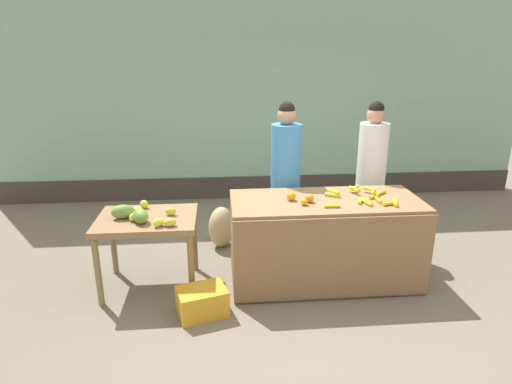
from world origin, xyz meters
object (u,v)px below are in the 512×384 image
vendor_woman_blue_shirt (285,180)px  produce_crate (202,302)px  vendor_woman_white_shirt (371,177)px  produce_sack (221,227)px

vendor_woman_blue_shirt → produce_crate: 1.73m
vendor_woman_white_shirt → produce_crate: (-1.99, -1.30, -0.77)m
vendor_woman_blue_shirt → produce_crate: bearing=-128.0°
vendor_woman_blue_shirt → vendor_woman_white_shirt: bearing=4.8°
produce_crate → produce_sack: size_ratio=0.85×
vendor_woman_white_shirt → produce_crate: size_ratio=4.08×
vendor_woman_blue_shirt → produce_sack: vendor_woman_blue_shirt is taller
vendor_woman_blue_shirt → produce_crate: (-0.95, -1.21, -0.78)m
vendor_woman_white_shirt → produce_sack: size_ratio=3.48×
produce_sack → vendor_woman_white_shirt: bearing=-4.6°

